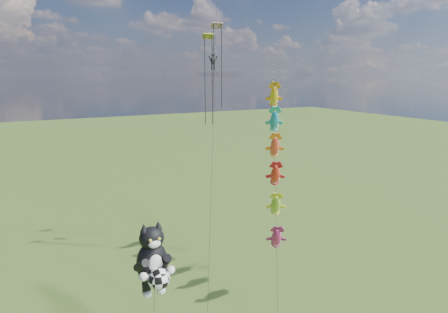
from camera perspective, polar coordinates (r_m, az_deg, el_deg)
name	(u,v)px	position (r m, az deg, el deg)	size (l,w,h in m)	color
cat_kite_rig	(153,261)	(23.80, -10.72, -15.37)	(2.59, 4.02, 9.95)	brown
fish_windsock_rig	(275,161)	(33.79, 7.79, -0.68)	(8.60, 13.57, 19.49)	brown
parafoil_rig	(213,63)	(37.86, -1.69, 14.06)	(9.28, 15.57, 26.39)	brown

